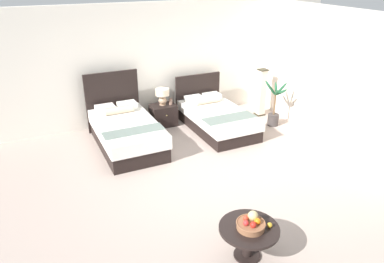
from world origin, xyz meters
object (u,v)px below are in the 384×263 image
at_px(table_lamp, 162,95).
at_px(floor_lamp_corner, 261,93).
at_px(loose_apple, 270,225).
at_px(fruit_bowl, 251,223).
at_px(potted_palm, 274,111).
at_px(bed_near_corner, 216,118).
at_px(bed_near_window, 126,131).
at_px(coffee_table, 249,235).
at_px(vase, 171,102).
at_px(nightstand, 163,115).

relative_size(table_lamp, floor_lamp_corner, 0.33).
xyz_separation_m(loose_apple, floor_lamp_corner, (2.76, 4.27, 0.10)).
distance_m(table_lamp, fruit_bowl, 4.62).
bearing_deg(potted_palm, floor_lamp_corner, 82.35).
bearing_deg(bed_near_corner, loose_apple, -108.45).
xyz_separation_m(bed_near_window, table_lamp, (1.10, 0.72, 0.43)).
height_order(coffee_table, fruit_bowl, fruit_bowl).
bearing_deg(fruit_bowl, table_lamp, 83.76).
bearing_deg(vase, bed_near_corner, -37.65).
distance_m(coffee_table, loose_apple, 0.30).
bearing_deg(table_lamp, nightstand, -90.00).
height_order(coffee_table, potted_palm, potted_palm).
height_order(bed_near_window, vase, bed_near_window).
distance_m(bed_near_corner, potted_palm, 1.40).
height_order(vase, coffee_table, vase).
height_order(bed_near_corner, table_lamp, bed_near_corner).
bearing_deg(potted_palm, bed_near_corner, 164.39).
relative_size(bed_near_window, fruit_bowl, 5.74).
bearing_deg(bed_near_window, potted_palm, -6.21).
bearing_deg(fruit_bowl, bed_near_window, 98.72).
height_order(loose_apple, potted_palm, potted_palm).
height_order(bed_near_window, bed_near_corner, bed_near_window).
xyz_separation_m(nightstand, loose_apple, (-0.28, -4.66, 0.24)).
relative_size(bed_near_window, table_lamp, 5.48).
bearing_deg(loose_apple, coffee_table, 156.53).
bearing_deg(floor_lamp_corner, loose_apple, -122.87).
height_order(nightstand, fruit_bowl, fruit_bowl).
distance_m(coffee_table, potted_palm, 4.53).
height_order(bed_near_window, floor_lamp_corner, bed_near_window).
relative_size(nightstand, loose_apple, 8.60).
height_order(table_lamp, floor_lamp_corner, floor_lamp_corner).
bearing_deg(table_lamp, loose_apple, -93.42).
bearing_deg(loose_apple, fruit_bowl, 158.39).
xyz_separation_m(fruit_bowl, floor_lamp_corner, (2.98, 4.18, 0.06)).
bearing_deg(nightstand, potted_palm, -24.38).
bearing_deg(vase, coffee_table, -98.72).
xyz_separation_m(bed_near_window, fruit_bowl, (0.59, -3.87, 0.21)).
bearing_deg(potted_palm, loose_apple, -126.71).
distance_m(nightstand, floor_lamp_corner, 2.53).
height_order(vase, floor_lamp_corner, floor_lamp_corner).
bearing_deg(nightstand, table_lamp, 90.00).
height_order(nightstand, coffee_table, nightstand).
bearing_deg(bed_near_window, loose_apple, -78.35).
distance_m(bed_near_window, floor_lamp_corner, 3.60).
bearing_deg(bed_near_corner, vase, 142.35).
height_order(table_lamp, coffee_table, table_lamp).
distance_m(table_lamp, vase, 0.26).
xyz_separation_m(bed_near_window, coffee_table, (0.58, -3.85, 0.02)).
relative_size(bed_near_corner, potted_palm, 1.95).
xyz_separation_m(floor_lamp_corner, potted_palm, (-0.09, -0.69, -0.23)).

